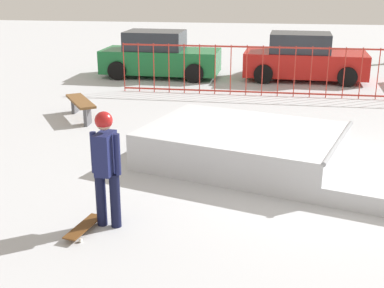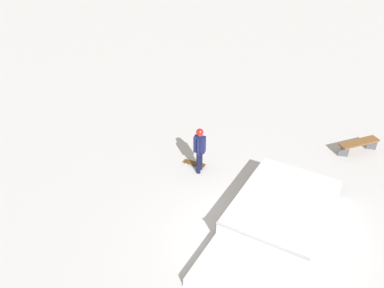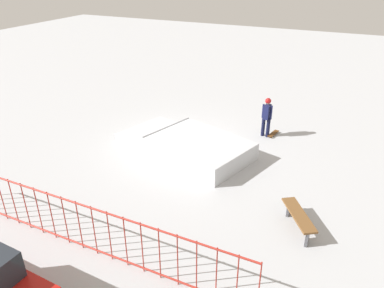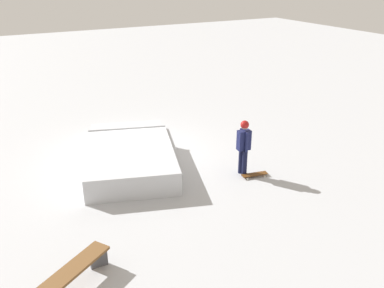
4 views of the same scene
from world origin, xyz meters
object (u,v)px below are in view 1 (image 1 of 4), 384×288
(skater, at_px, (106,161))
(park_bench, at_px, (81,105))
(skateboard, at_px, (84,227))
(skate_ramp, at_px, (266,151))
(parked_car_green, at_px, (159,56))
(parked_car_red, at_px, (304,59))

(skater, relative_size, park_bench, 1.11)
(skateboard, bearing_deg, skater, -41.23)
(skate_ramp, relative_size, park_bench, 3.81)
(skate_ramp, bearing_deg, skateboard, -113.14)
(skater, height_order, parked_car_green, skater)
(skateboard, relative_size, park_bench, 0.53)
(skater, xyz_separation_m, parked_car_green, (-1.52, 11.32, -0.28))
(skate_ramp, height_order, skateboard, skate_ramp)
(parked_car_red, bearing_deg, park_bench, -132.35)
(skate_ramp, relative_size, skateboard, 7.20)
(skate_ramp, distance_m, parked_car_green, 9.38)
(park_bench, height_order, parked_car_green, parked_car_green)
(skater, xyz_separation_m, skateboard, (-0.31, -0.24, -0.93))
(skate_ramp, height_order, park_bench, skate_ramp)
(skateboard, xyz_separation_m, parked_car_red, (3.79, 11.62, 0.65))
(skate_ramp, bearing_deg, skater, -111.86)
(skate_ramp, bearing_deg, park_bench, 166.35)
(park_bench, distance_m, parked_car_red, 8.28)
(skate_ramp, relative_size, parked_car_red, 1.42)
(skate_ramp, xyz_separation_m, skater, (-2.26, -2.74, 0.69))
(park_bench, bearing_deg, skate_ramp, -31.20)
(skater, bearing_deg, skate_ramp, -33.57)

